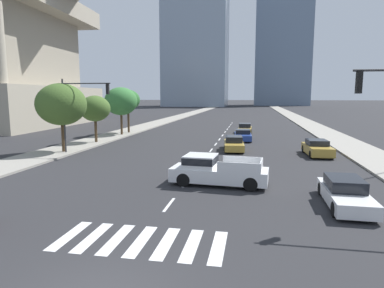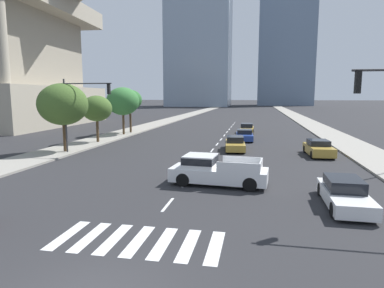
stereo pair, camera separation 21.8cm
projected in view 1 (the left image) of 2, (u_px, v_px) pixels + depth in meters
name	position (u px, v px, depth m)	size (l,w,h in m)	color
sidewalk_east	(346.00, 143.00, 35.07)	(4.00, 260.00, 0.15)	gray
sidewalk_west	(106.00, 138.00, 39.79)	(4.00, 260.00, 0.15)	gray
crosswalk_near	(141.00, 241.00, 11.67)	(5.85, 2.59, 0.01)	silver
lane_divider_center	(219.00, 139.00, 38.94)	(0.14, 50.00, 0.01)	silver
pickup_truck	(214.00, 170.00, 19.01)	(5.57, 2.41, 1.67)	silver
sedan_gold_0	(234.00, 144.00, 31.12)	(2.12, 4.74, 1.29)	#B28E38
sedan_blue_1	(243.00, 135.00, 37.92)	(2.06, 4.60, 1.24)	navy
sedan_gold_2	(317.00, 148.00, 28.39)	(2.06, 4.39, 1.32)	#B28E38
sedan_gold_3	(245.00, 129.00, 45.70)	(1.83, 4.76, 1.29)	#B28E38
sedan_white_4	(345.00, 193.00, 15.38)	(1.80, 4.72, 1.28)	silver
traffic_signal_far	(80.00, 103.00, 28.31)	(4.61, 0.28, 6.29)	#333335
street_tree_nearest	(61.00, 104.00, 28.99)	(4.27, 4.27, 5.95)	#4C3823
street_tree_second	(95.00, 109.00, 35.19)	(3.19, 3.19, 4.89)	#4C3823
street_tree_third	(121.00, 101.00, 42.06)	(4.11, 4.11, 5.93)	#4C3823
street_tree_fourth	(128.00, 100.00, 44.42)	(3.17, 3.17, 5.67)	#4C3823
office_tower_center_skyline	(283.00, 24.00, 173.07)	(27.73, 20.68, 84.24)	slate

